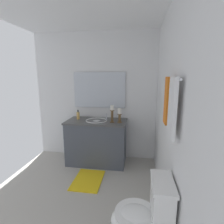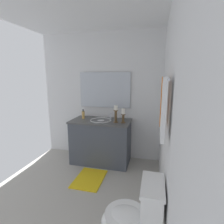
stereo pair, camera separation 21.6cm
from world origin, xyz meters
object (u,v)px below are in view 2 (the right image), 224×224
Objects in this scene: towel_bar at (167,79)px; vanity_cabinet at (101,141)px; candle_holder_tall at (123,115)px; mirror at (105,90)px; bath_mat at (89,179)px; candle_holder_short at (116,113)px; towel_near_vanity at (162,101)px; towel_center at (163,109)px; sink_basin at (101,122)px; toilet at (134,220)px; soap_bottle at (83,115)px.

vanity_cabinet is at bearing -143.25° from towel_bar.
candle_holder_tall is at bearing -155.29° from towel_bar.
mirror is 1.63m from bath_mat.
candle_holder_short is 1.16m from bath_mat.
towel_near_vanity is 0.92× the size of towel_center.
toilet is (1.66, 0.83, -0.42)m from sink_basin.
towel_near_vanity is (1.26, 1.03, 0.60)m from sink_basin.
towel_near_vanity is at bearing -173.29° from towel_bar.
sink_basin is 2.23× the size of soap_bottle.
mirror is at bearing 179.99° from vanity_cabinet.
mirror is 1.98× the size of towel_center.
towel_center reaches higher than towel_bar.
soap_bottle is at bearing -100.51° from candle_holder_short.
sink_basin is at bearing 81.40° from soap_bottle.
vanity_cabinet is 2.12m from towel_bar.
mirror is 1.68× the size of bath_mat.
mirror is 3.33× the size of candle_holder_short.
sink_basin is at bearing -140.56° from towel_near_vanity.
candle_holder_short is at bearing -90.39° from candle_holder_tall.
toilet is at bearing 38.86° from bath_mat.
soap_bottle is 0.24× the size of toilet.
toilet is at bearing 23.23° from mirror.
towel_bar reaches higher than candle_holder_tall.
bath_mat is (-1.03, -0.83, -0.36)m from toilet.
candle_holder_short is at bearing 79.49° from soap_bottle.
sink_basin is 0.67× the size of bath_mat.
toilet is 1.11m from towel_near_vanity.
soap_bottle is (-0.12, -0.67, -0.09)m from candle_holder_short.
towel_bar is (1.41, 1.05, 0.81)m from sink_basin.
towel_bar is at bearing 24.71° from candle_holder_tall.
towel_center is at bearing 114.49° from toilet.
mirror is at bearing -148.07° from towel_bar.
bath_mat is at bearing -38.16° from candle_holder_tall.
toilet is (1.71, 1.20, -0.53)m from soap_bottle.
toilet is (1.94, 0.83, -1.00)m from mirror.
candle_holder_tall is 0.55× the size of towel_near_vanity.
soap_bottle is at bearing -98.60° from sink_basin.
mirror reaches higher than towel_center.
candle_holder_tall is (0.07, 0.44, 0.55)m from vanity_cabinet.
sink_basin is 1.00m from bath_mat.
towel_near_vanity is at bearing 180.00° from towel_center.
candle_holder_tall is at bearing 80.93° from vanity_cabinet.
bath_mat is at bearing -132.19° from towel_center.
sink_basin is 1.94m from towel_bar.
towel_near_vanity is (-0.15, -0.02, -0.21)m from towel_bar.
sink_basin is 0.86× the size of towel_near_vanity.
sink_basin is at bearing -143.27° from towel_bar.
toilet is 1.37m from bath_mat.
candle_holder_tall is at bearing -166.04° from toilet.
candle_holder_tall is 0.42× the size of towel_bar.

